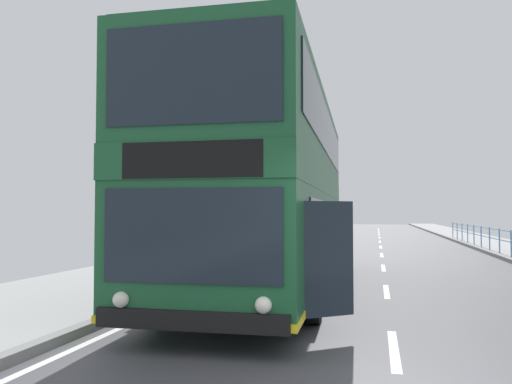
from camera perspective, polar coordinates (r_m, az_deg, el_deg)
double_decker_bus_main at (r=11.52m, az=1.80°, el=0.32°), size 3.49×11.38×4.32m
pedestrian_railing_far_kerb at (r=20.11m, az=26.88°, el=-4.76°), size 0.05×28.09×0.96m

